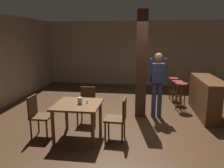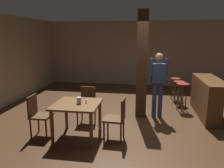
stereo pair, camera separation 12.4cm
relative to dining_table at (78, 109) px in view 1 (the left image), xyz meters
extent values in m
plane|color=#422816|center=(1.08, 1.02, -0.63)|extent=(10.80, 10.80, 0.00)
cube|color=gray|center=(1.08, 5.52, 0.77)|extent=(8.00, 0.10, 2.80)
cube|color=#382114|center=(1.30, 1.54, 0.77)|extent=(0.28, 0.28, 2.80)
cube|color=brown|center=(0.00, 0.00, 0.11)|extent=(0.94, 0.94, 0.04)
cylinder|color=brown|center=(0.40, 0.40, -0.27)|extent=(0.07, 0.07, 0.72)
cylinder|color=brown|center=(-0.40, 0.40, -0.27)|extent=(0.07, 0.07, 0.72)
cylinder|color=brown|center=(0.40, -0.40, -0.27)|extent=(0.07, 0.07, 0.72)
cylinder|color=brown|center=(-0.40, -0.40, -0.27)|extent=(0.07, 0.07, 0.72)
cube|color=#4C3319|center=(0.78, 0.03, -0.18)|extent=(0.44, 0.44, 0.04)
cube|color=#422816|center=(0.98, 0.02, 0.04)|extent=(0.06, 0.38, 0.45)
cylinder|color=#422816|center=(0.60, -0.14, -0.41)|extent=(0.04, 0.04, 0.43)
cylinder|color=#422816|center=(0.62, 0.21, -0.41)|extent=(0.04, 0.04, 0.43)
cylinder|color=#422816|center=(0.95, -0.16, -0.41)|extent=(0.04, 0.04, 0.43)
cylinder|color=#422816|center=(0.97, 0.19, -0.41)|extent=(0.04, 0.04, 0.43)
cube|color=#4C3319|center=(-0.80, -0.04, -0.18)|extent=(0.42, 0.42, 0.04)
cube|color=#422816|center=(-0.99, -0.04, 0.04)|extent=(0.04, 0.38, 0.45)
cylinder|color=#422816|center=(-0.62, 0.14, -0.41)|extent=(0.04, 0.04, 0.43)
cylinder|color=#422816|center=(-0.62, -0.21, -0.41)|extent=(0.04, 0.04, 0.43)
cylinder|color=#422816|center=(-0.97, 0.14, -0.41)|extent=(0.04, 0.04, 0.43)
cylinder|color=#422816|center=(-0.97, -0.21, -0.41)|extent=(0.04, 0.04, 0.43)
cube|color=#4C3319|center=(-0.03, 0.78, -0.18)|extent=(0.44, 0.44, 0.04)
cube|color=#422816|center=(-0.02, 0.97, 0.04)|extent=(0.38, 0.05, 0.45)
cylinder|color=#422816|center=(0.14, 0.60, -0.41)|extent=(0.04, 0.04, 0.43)
cylinder|color=#422816|center=(-0.21, 0.61, -0.41)|extent=(0.04, 0.04, 0.43)
cylinder|color=#422816|center=(0.16, 0.95, -0.41)|extent=(0.04, 0.04, 0.43)
cylinder|color=#422816|center=(-0.19, 0.96, -0.41)|extent=(0.04, 0.04, 0.43)
cylinder|color=beige|center=(0.05, -0.01, 0.20)|extent=(0.10, 0.10, 0.14)
cylinder|color=silver|center=(0.19, 0.04, 0.16)|extent=(0.03, 0.03, 0.07)
cube|color=navy|center=(1.73, 1.50, 0.57)|extent=(0.37, 0.26, 0.50)
sphere|color=#997056|center=(1.73, 1.50, 0.98)|extent=(0.25, 0.25, 0.21)
cylinder|color=navy|center=(1.81, 1.51, -0.16)|extent=(0.14, 0.14, 0.95)
cylinder|color=navy|center=(1.65, 1.48, -0.16)|extent=(0.14, 0.14, 0.95)
cylinder|color=navy|center=(1.92, 1.54, 0.72)|extent=(0.09, 0.09, 0.46)
cylinder|color=navy|center=(1.54, 1.46, 0.72)|extent=(0.09, 0.09, 0.46)
cube|color=brown|center=(3.13, 1.86, 0.36)|extent=(0.56, 1.93, 0.04)
cube|color=brown|center=(3.03, 1.86, -0.15)|extent=(0.36, 1.93, 0.98)
cylinder|color=maroon|center=(2.48, 2.19, 0.14)|extent=(0.36, 0.36, 0.05)
torus|color=#4C301C|center=(2.48, 2.19, -0.36)|extent=(0.25, 0.25, 0.02)
cylinder|color=#4C301C|center=(2.48, 2.31, -0.26)|extent=(0.03, 0.03, 0.75)
cylinder|color=#4C301C|center=(2.48, 2.07, -0.26)|extent=(0.03, 0.03, 0.75)
cylinder|color=#4C301C|center=(2.59, 2.19, -0.26)|extent=(0.03, 0.03, 0.75)
cylinder|color=#4C301C|center=(2.36, 2.19, -0.26)|extent=(0.03, 0.03, 0.75)
cylinder|color=maroon|center=(2.47, 2.83, 0.08)|extent=(0.34, 0.34, 0.05)
torus|color=brown|center=(2.47, 2.83, -0.38)|extent=(0.24, 0.24, 0.02)
cylinder|color=brown|center=(2.47, 2.94, -0.29)|extent=(0.03, 0.03, 0.69)
cylinder|color=brown|center=(2.47, 2.71, -0.29)|extent=(0.03, 0.03, 0.69)
cylinder|color=brown|center=(2.58, 2.83, -0.29)|extent=(0.03, 0.03, 0.69)
cylinder|color=brown|center=(2.36, 2.83, -0.29)|extent=(0.03, 0.03, 0.69)
cylinder|color=maroon|center=(2.41, 3.31, 0.08)|extent=(0.33, 0.33, 0.05)
torus|color=#422816|center=(2.41, 3.31, -0.38)|extent=(0.23, 0.23, 0.02)
cylinder|color=#422816|center=(2.41, 3.42, -0.29)|extent=(0.03, 0.03, 0.69)
cylinder|color=#422816|center=(2.41, 3.21, -0.29)|extent=(0.03, 0.03, 0.69)
cylinder|color=#422816|center=(2.52, 3.31, -0.29)|extent=(0.03, 0.03, 0.69)
cylinder|color=#422816|center=(2.31, 3.31, -0.29)|extent=(0.03, 0.03, 0.69)
camera|label=1|loc=(1.29, -4.23, 1.50)|focal=35.00mm
camera|label=2|loc=(1.41, -4.21, 1.50)|focal=35.00mm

